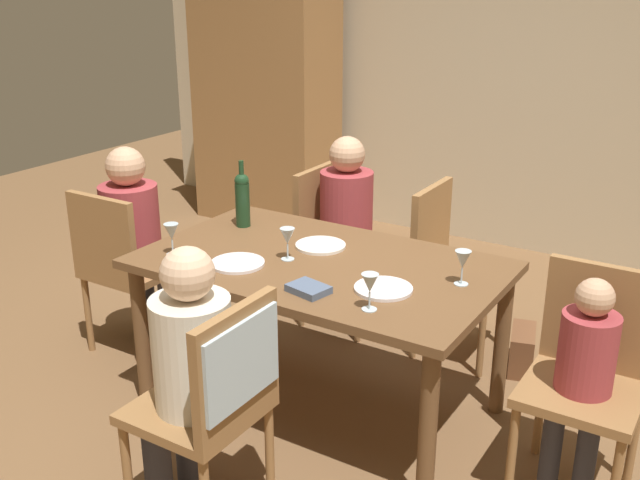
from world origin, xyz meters
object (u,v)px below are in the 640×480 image
object	(u,v)px
dining_table	(320,279)
person_man_bearded	(188,365)
chair_near	(221,387)
wine_glass_far	(370,284)
chair_left_end	(122,261)
chair_far_right	(449,259)
wine_bottle_tall_green	(242,198)
dinner_plate_host	(321,245)
chair_right_end	(589,366)
person_man_guest	(350,219)
person_woman_host	(135,234)
person_child_small	(583,373)
armoire_cabinet	(266,87)
chair_far_left	(333,235)
wine_glass_centre	(172,233)
dinner_plate_guest_left	(238,263)
handbag	(522,350)
wine_glass_near_right	(287,237)
wine_glass_near_left	(463,261)
dinner_plate_guest_right	(383,289)

from	to	relation	value
dining_table	person_man_bearded	size ratio (longest dim) A/B	1.46
chair_near	wine_glass_far	size ratio (longest dim) A/B	6.17
dining_table	wine_glass_far	distance (m)	0.58
dining_table	chair_left_end	size ratio (longest dim) A/B	1.75
chair_far_right	wine_bottle_tall_green	world-z (taller)	wine_bottle_tall_green
dinner_plate_host	chair_right_end	bearing A→B (deg)	-2.94
person_man_guest	person_woman_host	bearing A→B (deg)	-45.23
person_man_guest	person_child_small	world-z (taller)	person_man_guest
armoire_cabinet	chair_far_left	bearing A→B (deg)	-43.28
wine_bottle_tall_green	wine_glass_centre	world-z (taller)	wine_bottle_tall_green
dinner_plate_guest_left	handbag	world-z (taller)	dinner_plate_guest_left
chair_right_end	handbag	xyz separation A→B (m)	(-0.47, 0.78, -0.42)
person_child_small	wine_glass_centre	bearing A→B (deg)	8.42
person_man_guest	wine_bottle_tall_green	distance (m)	0.75
chair_far_left	person_child_small	bearing A→B (deg)	61.37
wine_glass_far	chair_right_end	bearing A→B (deg)	28.99
wine_glass_near_right	wine_glass_far	size ratio (longest dim) A/B	1.00
armoire_cabinet	wine_glass_near_left	xyz separation A→B (m)	(2.54, -2.15, -0.23)
dinner_plate_guest_left	wine_glass_far	bearing A→B (deg)	-7.90
person_woman_host	person_man_bearded	xyz separation A→B (m)	(1.16, -0.89, -0.02)
dining_table	person_man_guest	distance (m)	0.93
wine_glass_centre	dinner_plate_guest_right	xyz separation A→B (m)	(1.01, 0.15, -0.10)
person_child_small	wine_glass_centre	size ratio (longest dim) A/B	6.28
armoire_cabinet	dinner_plate_host	world-z (taller)	armoire_cabinet
person_man_guest	wine_glass_near_left	size ratio (longest dim) A/B	7.54
person_man_bearded	chair_near	bearing A→B (deg)	-90.00
chair_right_end	dinner_plate_host	xyz separation A→B (m)	(-1.28, 0.07, 0.23)
chair_far_left	wine_bottle_tall_green	world-z (taller)	wine_bottle_tall_green
armoire_cabinet	person_man_guest	distance (m)	2.13
armoire_cabinet	dinner_plate_guest_left	world-z (taller)	armoire_cabinet
dining_table	chair_far_right	size ratio (longest dim) A/B	1.75
wine_glass_near_left	dinner_plate_guest_right	distance (m)	0.35
wine_glass_centre	handbag	distance (m)	1.91
wine_glass_far	dinner_plate_guest_right	distance (m)	0.22
person_man_bearded	wine_glass_far	world-z (taller)	person_man_bearded
person_woman_host	wine_glass_centre	distance (m)	0.68
chair_left_end	dinner_plate_guest_left	size ratio (longest dim) A/B	3.82
chair_left_end	wine_glass_centre	bearing A→B (deg)	-19.64
person_man_bearded	dinner_plate_host	bearing A→B (deg)	3.72
chair_far_left	dinner_plate_guest_right	size ratio (longest dim) A/B	3.82
person_woman_host	dinner_plate_guest_right	bearing A→B (deg)	-5.93
person_child_small	chair_left_end	bearing A→B (deg)	1.53
chair_far_right	armoire_cabinet	bearing A→B (deg)	-122.17
wine_bottle_tall_green	wine_glass_near_right	size ratio (longest dim) A/B	2.29
person_child_small	dinner_plate_host	size ratio (longest dim) A/B	3.93
person_man_bearded	chair_far_left	bearing A→B (deg)	13.72
person_man_bearded	wine_glass_near_left	bearing A→B (deg)	-34.83
chair_far_left	wine_glass_near_right	distance (m)	1.04
chair_left_end	dinner_plate_host	xyz separation A→B (m)	(1.09, 0.24, 0.23)
wine_glass_centre	dinner_plate_guest_right	distance (m)	1.02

